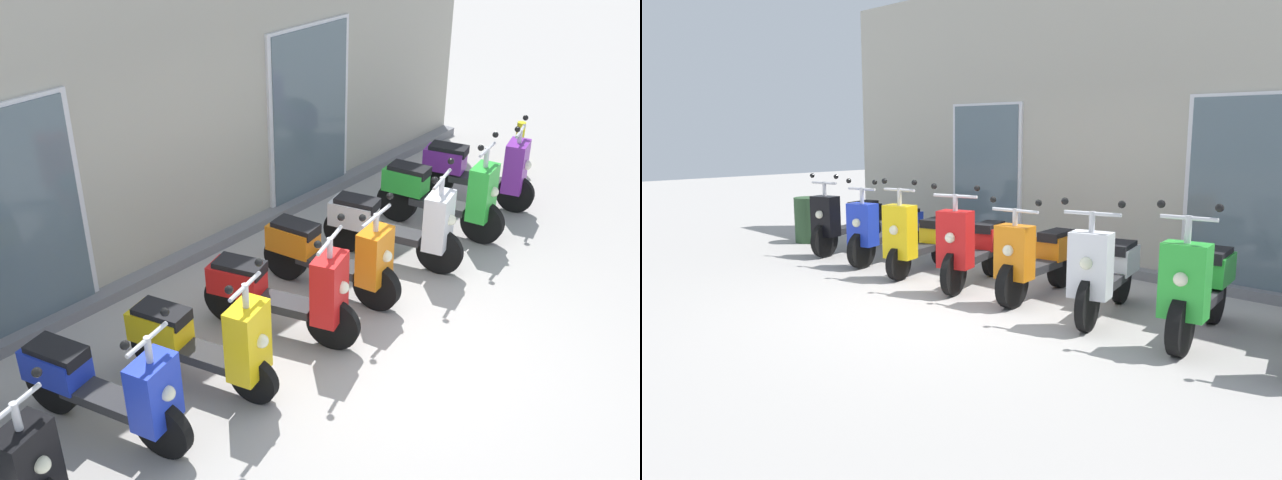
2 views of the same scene
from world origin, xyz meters
TOP-DOWN VIEW (x-y plane):
  - ground_plane at (0.00, 0.00)m, footprint 40.00×40.00m
  - storefront_facade at (0.00, 2.89)m, footprint 10.59×0.50m
  - scooter_blue at (-2.36, 0.99)m, footprint 0.72×1.62m
  - scooter_yellow at (-1.44, 0.84)m, footprint 0.71×1.46m
  - scooter_red at (-0.46, 0.85)m, footprint 0.83×1.57m
  - scooter_orange at (0.42, 1.00)m, footprint 0.65×1.62m
  - scooter_white at (1.39, 0.89)m, footprint 0.77×1.62m
  - scooter_green at (2.36, 0.90)m, footprint 0.63×1.63m
  - scooter_purple at (3.32, 0.97)m, footprint 0.72×1.50m
  - curb_bollard at (4.74, 1.14)m, footprint 0.12×0.12m

SIDE VIEW (x-z plane):
  - ground_plane at x=0.00m, z-range 0.00..0.00m
  - curb_bollard at x=4.74m, z-range 0.00..0.70m
  - scooter_orange at x=0.42m, z-range -0.13..1.05m
  - scooter_blue at x=-2.36m, z-range -0.14..1.09m
  - scooter_yellow at x=-1.44m, z-range -0.16..1.13m
  - scooter_white at x=1.39m, z-range -0.14..1.12m
  - scooter_purple at x=3.32m, z-range -0.12..1.10m
  - scooter_green at x=2.36m, z-range -0.16..1.15m
  - scooter_red at x=-0.46m, z-range -0.14..1.15m
  - storefront_facade at x=0.00m, z-range -0.06..4.02m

